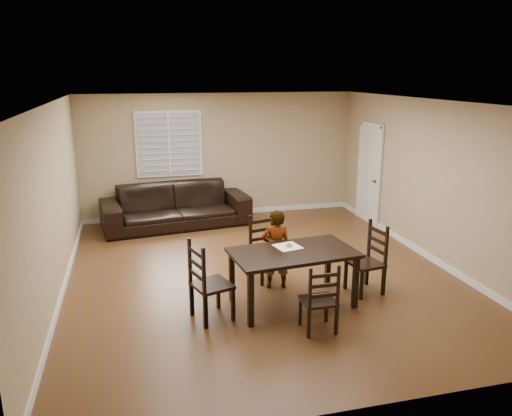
{
  "coord_description": "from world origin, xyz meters",
  "views": [
    {
      "loc": [
        -1.89,
        -7.25,
        3.13
      ],
      "look_at": [
        0.02,
        0.3,
        1.0
      ],
      "focal_mm": 35.0,
      "sensor_mm": 36.0,
      "label": 1
    }
  ],
  "objects_px": {
    "chair_left": "(203,285)",
    "chair_right": "(372,260)",
    "chair_far": "(322,303)",
    "chair_near": "(264,249)",
    "dining_table": "(293,257)",
    "child": "(276,249)",
    "donut": "(289,245)",
    "sofa": "(176,206)"
  },
  "relations": [
    {
      "from": "chair_left",
      "to": "chair_right",
      "type": "height_order",
      "value": "chair_left"
    },
    {
      "from": "chair_far",
      "to": "chair_right",
      "type": "bearing_deg",
      "value": -139.02
    },
    {
      "from": "chair_near",
      "to": "dining_table",
      "type": "bearing_deg",
      "value": -96.84
    },
    {
      "from": "chair_right",
      "to": "child",
      "type": "xyz_separation_m",
      "value": [
        -1.33,
        0.46,
        0.13
      ]
    },
    {
      "from": "dining_table",
      "to": "chair_left",
      "type": "height_order",
      "value": "chair_left"
    },
    {
      "from": "child",
      "to": "donut",
      "type": "distance_m",
      "value": 0.47
    },
    {
      "from": "dining_table",
      "to": "chair_left",
      "type": "bearing_deg",
      "value": -178.9
    },
    {
      "from": "chair_left",
      "to": "dining_table",
      "type": "bearing_deg",
      "value": -99.69
    },
    {
      "from": "dining_table",
      "to": "chair_right",
      "type": "bearing_deg",
      "value": 0.27
    },
    {
      "from": "chair_far",
      "to": "child",
      "type": "height_order",
      "value": "child"
    },
    {
      "from": "chair_far",
      "to": "sofa",
      "type": "relative_size",
      "value": 0.3
    },
    {
      "from": "chair_far",
      "to": "sofa",
      "type": "distance_m",
      "value": 5.12
    },
    {
      "from": "chair_left",
      "to": "chair_right",
      "type": "bearing_deg",
      "value": -100.1
    },
    {
      "from": "donut",
      "to": "chair_near",
      "type": "bearing_deg",
      "value": 98.69
    },
    {
      "from": "chair_left",
      "to": "donut",
      "type": "distance_m",
      "value": 1.36
    },
    {
      "from": "chair_left",
      "to": "child",
      "type": "xyz_separation_m",
      "value": [
        1.2,
        0.77,
        0.11
      ]
    },
    {
      "from": "chair_near",
      "to": "child",
      "type": "height_order",
      "value": "child"
    },
    {
      "from": "chair_right",
      "to": "child",
      "type": "distance_m",
      "value": 1.42
    },
    {
      "from": "chair_near",
      "to": "donut",
      "type": "relative_size",
      "value": 9.66
    },
    {
      "from": "child",
      "to": "chair_far",
      "type": "bearing_deg",
      "value": 102.99
    },
    {
      "from": "donut",
      "to": "chair_left",
      "type": "bearing_deg",
      "value": -164.47
    },
    {
      "from": "sofa",
      "to": "child",
      "type": "bearing_deg",
      "value": -79.31
    },
    {
      "from": "dining_table",
      "to": "chair_right",
      "type": "height_order",
      "value": "chair_right"
    },
    {
      "from": "dining_table",
      "to": "chair_near",
      "type": "distance_m",
      "value": 1.09
    },
    {
      "from": "child",
      "to": "sofa",
      "type": "bearing_deg",
      "value": -64.46
    },
    {
      "from": "dining_table",
      "to": "chair_far",
      "type": "bearing_deg",
      "value": -90.85
    },
    {
      "from": "chair_far",
      "to": "chair_right",
      "type": "xyz_separation_m",
      "value": [
        1.19,
        1.01,
        0.06
      ]
    },
    {
      "from": "donut",
      "to": "sofa",
      "type": "height_order",
      "value": "sofa"
    },
    {
      "from": "chair_left",
      "to": "child",
      "type": "distance_m",
      "value": 1.43
    },
    {
      "from": "chair_near",
      "to": "child",
      "type": "bearing_deg",
      "value": -95.66
    },
    {
      "from": "chair_left",
      "to": "child",
      "type": "height_order",
      "value": "child"
    },
    {
      "from": "dining_table",
      "to": "chair_right",
      "type": "relative_size",
      "value": 1.7
    },
    {
      "from": "sofa",
      "to": "chair_right",
      "type": "bearing_deg",
      "value": -65.36
    },
    {
      "from": "dining_table",
      "to": "sofa",
      "type": "xyz_separation_m",
      "value": [
        -1.22,
        4.09,
        -0.26
      ]
    },
    {
      "from": "chair_far",
      "to": "chair_right",
      "type": "distance_m",
      "value": 1.56
    },
    {
      "from": "sofa",
      "to": "dining_table",
      "type": "bearing_deg",
      "value": -81.01
    },
    {
      "from": "chair_left",
      "to": "chair_far",
      "type": "bearing_deg",
      "value": -134.62
    },
    {
      "from": "chair_near",
      "to": "child",
      "type": "xyz_separation_m",
      "value": [
        0.07,
        -0.45,
        0.14
      ]
    },
    {
      "from": "dining_table",
      "to": "sofa",
      "type": "relative_size",
      "value": 0.59
    },
    {
      "from": "donut",
      "to": "sofa",
      "type": "distance_m",
      "value": 4.1
    },
    {
      "from": "chair_near",
      "to": "chair_left",
      "type": "relative_size",
      "value": 0.93
    },
    {
      "from": "chair_near",
      "to": "sofa",
      "type": "distance_m",
      "value": 3.22
    }
  ]
}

